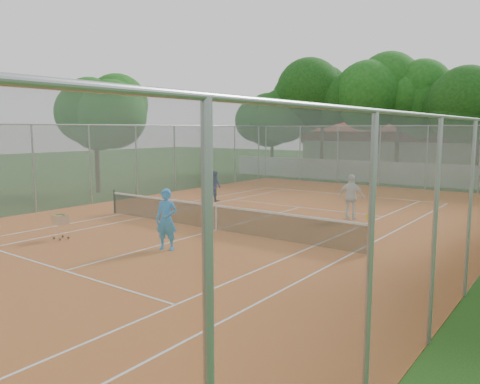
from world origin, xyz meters
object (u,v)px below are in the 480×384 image
Objects in this scene: player_near at (166,219)px; player_far_left at (215,186)px; clubhouse at (406,147)px; ball_hopper at (61,226)px; player_far_right at (351,197)px; tennis_net at (216,217)px.

player_near is 1.21× the size of player_far_left.
clubhouse is at bearing -83.91° from player_far_left.
ball_hopper is (1.29, -9.85, -0.33)m from player_far_left.
player_far_right is (7.87, -0.54, 0.15)m from player_far_left.
ball_hopper is at bearing -127.35° from tennis_net.
clubhouse is 17.56× the size of ball_hopper.
player_near is 1.01× the size of player_far_right.
player_far_left is at bearing 117.08° from ball_hopper.
player_far_left is 1.71× the size of ball_hopper.
clubhouse is 10.24× the size of player_far_left.
clubhouse is 8.47× the size of player_near.
player_near is at bearing -85.37° from clubhouse.
player_far_left is at bearing 130.16° from tennis_net.
clubhouse is at bearing 107.30° from ball_hopper.
clubhouse is 8.59× the size of player_far_right.
tennis_net is 0.72× the size of clubhouse.
ball_hopper is (-1.33, -33.37, -1.71)m from clubhouse.
clubhouse is at bearing 93.95° from tennis_net.
clubhouse is 24.66m from player_far_right.
tennis_net is 3.27m from player_near.
tennis_net reaches higher than ball_hopper.
tennis_net is 7.18m from player_far_left.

